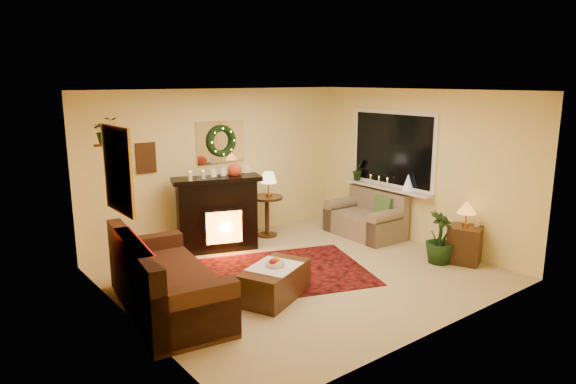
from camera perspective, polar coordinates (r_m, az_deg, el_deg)
floor at (r=7.52m, az=1.66°, el=-9.05°), size 5.00×5.00×0.00m
ceiling at (r=7.00m, az=1.79°, el=11.17°), size 5.00×5.00×0.00m
wall_back at (r=8.97m, az=-7.48°, el=3.00°), size 5.00×5.00×0.00m
wall_front at (r=5.65m, az=16.44°, el=-3.00°), size 5.00×5.00×0.00m
wall_left at (r=5.92m, az=-17.30°, el=-2.36°), size 4.50×4.50×0.00m
wall_right at (r=8.93m, az=14.21°, el=2.68°), size 4.50×4.50×0.00m
area_rug at (r=7.56m, az=-0.80°, el=-8.89°), size 2.93×2.56×0.01m
sofa at (r=6.43m, az=-13.22°, el=-9.10°), size 1.28×2.30×0.94m
red_throw at (r=6.51m, az=-14.03°, el=-8.64°), size 0.78×1.27×0.02m
fireplace at (r=8.44m, az=-7.88°, el=-2.82°), size 1.32×0.79×1.15m
poinsettia at (r=8.40m, az=-5.96°, el=2.40°), size 0.23×0.23×0.23m
mantel_candle_a at (r=8.02m, az=-10.80°, el=1.49°), size 0.07×0.07×0.20m
mantel_candle_b at (r=8.16m, az=-9.41°, el=1.71°), size 0.06×0.06×0.17m
mantel_mirror at (r=8.89m, az=-7.49°, el=5.53°), size 0.92×0.02×0.72m
wreath at (r=8.86m, az=-7.36°, el=5.63°), size 0.55×0.11×0.55m
wall_art at (r=8.32m, az=-15.51°, el=3.67°), size 0.32×0.03×0.48m
gold_mirror at (r=6.11m, az=-18.40°, el=2.34°), size 0.03×0.84×1.00m
hanging_plant at (r=6.83m, az=-19.57°, el=5.13°), size 0.33×0.28×0.36m
loveseat at (r=9.27m, az=8.50°, el=-2.28°), size 0.86×1.41×0.80m
window_frame at (r=9.22m, az=11.54°, el=4.69°), size 0.03×1.86×1.36m
window_glass at (r=9.21m, az=11.48°, el=4.68°), size 0.02×1.70×1.22m
window_sill at (r=9.26m, az=10.94°, el=0.47°), size 0.22×1.86×0.04m
mini_tree at (r=8.96m, az=13.20°, el=1.08°), size 0.19×0.19×0.28m
sill_plant at (r=9.71m, az=7.80°, el=2.43°), size 0.28×0.22×0.51m
side_table_round at (r=9.17m, az=-2.34°, el=-2.93°), size 0.68×0.68×0.73m
lamp_cream at (r=9.05m, az=-2.18°, el=0.48°), size 0.29×0.29×0.44m
end_table_square at (r=8.33m, az=19.03°, el=-5.62°), size 0.60×0.60×0.57m
lamp_tiffany at (r=8.21m, az=19.20°, el=-2.44°), size 0.29×0.29×0.43m
coffee_table at (r=6.66m, az=-1.50°, el=-10.00°), size 1.14×0.91×0.42m
fruit_bowl at (r=6.59m, az=-1.43°, el=-8.03°), size 0.25×0.25×0.06m
floor_palm at (r=8.13m, az=16.57°, el=-4.55°), size 1.68×1.68×2.38m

